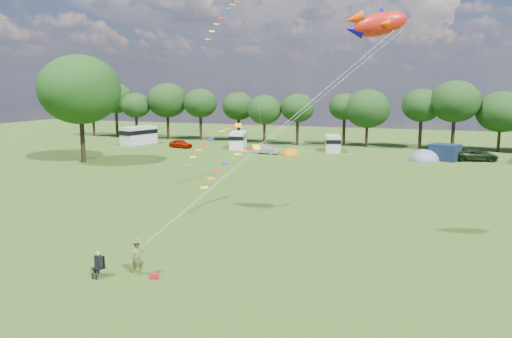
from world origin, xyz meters
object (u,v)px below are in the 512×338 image
(big_tree, at_px, (80,90))
(tent_greyblue, at_px, (424,161))
(kite_flyer, at_px, (138,258))
(car_b, at_px, (266,149))
(camp_chair, at_px, (99,261))
(car_d, at_px, (476,155))
(campervan_b, at_px, (238,139))
(car_a, at_px, (181,144))
(campervan_c, at_px, (333,143))
(fish_kite, at_px, (375,24))
(tent_orange, at_px, (291,155))
(campervan_a, at_px, (139,135))

(big_tree, bearing_deg, tent_greyblue, 20.66)
(kite_flyer, bearing_deg, big_tree, 95.68)
(car_b, distance_m, camp_chair, 46.37)
(car_d, height_order, campervan_b, campervan_b)
(car_a, relative_size, camp_chair, 2.87)
(campervan_b, bearing_deg, campervan_c, -100.18)
(car_d, height_order, fish_kite, fish_kite)
(tent_orange, relative_size, camp_chair, 2.09)
(campervan_b, distance_m, kite_flyer, 51.64)
(camp_chair, relative_size, fish_kite, 0.35)
(car_d, height_order, campervan_a, campervan_a)
(campervan_a, relative_size, campervan_b, 1.18)
(car_b, bearing_deg, fish_kite, -146.92)
(big_tree, xyz_separation_m, campervan_a, (-3.56, 18.36, -7.44))
(campervan_a, distance_m, campervan_c, 31.36)
(tent_orange, bearing_deg, big_tree, -148.36)
(big_tree, xyz_separation_m, tent_orange, (23.09, 14.23, -9.00))
(car_d, xyz_separation_m, tent_orange, (-23.65, -3.18, -0.73))
(big_tree, height_order, campervan_a, big_tree)
(camp_chair, bearing_deg, car_a, 130.87)
(big_tree, distance_m, camp_chair, 41.21)
(campervan_c, distance_m, fish_kite, 44.19)
(campervan_b, height_order, fish_kite, fish_kite)
(campervan_b, xyz_separation_m, fish_kite, (24.30, -40.37, 11.77))
(campervan_a, xyz_separation_m, campervan_c, (31.30, 1.99, -0.32))
(car_d, distance_m, camp_chair, 53.14)
(tent_orange, distance_m, camp_chair, 45.61)
(car_a, relative_size, car_b, 1.10)
(big_tree, height_order, fish_kite, fish_kite)
(car_a, xyz_separation_m, tent_greyblue, (35.63, -1.39, -0.62))
(campervan_a, height_order, tent_orange, campervan_a)
(fish_kite, bearing_deg, tent_greyblue, 73.28)
(campervan_c, xyz_separation_m, tent_greyblue, (12.79, -5.07, -1.24))
(car_b, height_order, campervan_b, campervan_b)
(camp_chair, distance_m, fish_kite, 20.12)
(campervan_c, bearing_deg, car_b, 110.48)
(car_b, bearing_deg, tent_greyblue, -82.36)
(car_b, relative_size, fish_kite, 0.91)
(tent_greyblue, distance_m, fish_kite, 38.72)
(campervan_a, bearing_deg, car_a, -85.70)
(big_tree, relative_size, car_d, 2.42)
(campervan_c, distance_m, kite_flyer, 50.78)
(campervan_b, bearing_deg, campervan_a, 78.97)
(kite_flyer, bearing_deg, campervan_b, 69.43)
(car_d, relative_size, campervan_b, 1.01)
(car_b, distance_m, campervan_b, 7.64)
(campervan_a, relative_size, fish_kite, 1.67)
(car_b, xyz_separation_m, campervan_b, (-6.00, 4.68, 0.72))
(tent_orange, bearing_deg, tent_greyblue, 3.46)
(tent_orange, bearing_deg, campervan_b, 152.35)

